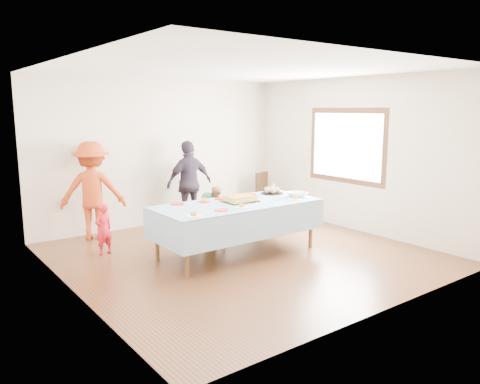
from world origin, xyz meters
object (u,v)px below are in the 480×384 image
object	(u,v)px
birthday_cake	(240,199)
adult_left	(93,191)
dining_chair	(265,191)
party_table	(237,207)

from	to	relation	value
birthday_cake	adult_left	distance (m)	2.57
dining_chair	adult_left	distance (m)	3.57
birthday_cake	dining_chair	xyz separation A→B (m)	(2.04, 1.86, -0.35)
dining_chair	adult_left	bearing A→B (deg)	165.41
party_table	adult_left	bearing A→B (deg)	123.73
adult_left	party_table	bearing A→B (deg)	148.50
birthday_cake	dining_chair	bearing A→B (deg)	42.34
adult_left	dining_chair	bearing A→B (deg)	-158.72
party_table	adult_left	world-z (taller)	adult_left
birthday_cake	dining_chair	distance (m)	2.78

